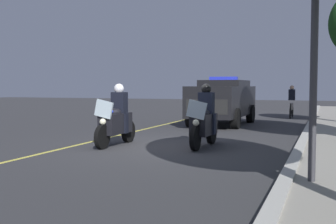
{
  "coord_description": "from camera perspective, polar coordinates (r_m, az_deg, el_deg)",
  "views": [
    {
      "loc": [
        10.75,
        4.31,
        1.65
      ],
      "look_at": [
        -0.71,
        0.0,
        0.9
      ],
      "focal_mm": 45.29,
      "sensor_mm": 36.0,
      "label": 1
    }
  ],
  "objects": [
    {
      "name": "ground_plane",
      "position": [
        11.69,
        -1.23,
        -4.61
      ],
      "size": [
        80.0,
        80.0,
        0.0
      ],
      "primitive_type": "plane",
      "color": "#333335"
    },
    {
      "name": "cyclist_background",
      "position": [
        22.81,
        16.31,
        1.34
      ],
      "size": [
        1.76,
        0.32,
        1.69
      ],
      "color": "black",
      "rests_on": "ground"
    },
    {
      "name": "police_suv",
      "position": [
        18.2,
        7.4,
        1.64
      ],
      "size": [
        4.94,
        2.15,
        2.05
      ],
      "color": "black",
      "rests_on": "ground"
    },
    {
      "name": "traffic_light",
      "position": [
        7.32,
        19.19,
        13.47
      ],
      "size": [
        0.38,
        0.28,
        3.89
      ],
      "color": "#38383D",
      "rests_on": "sidewalk_strip"
    },
    {
      "name": "police_motorcycle_lead_left",
      "position": [
        11.82,
        -7.0,
        -1.13
      ],
      "size": [
        2.14,
        0.57,
        1.72
      ],
      "color": "black",
      "rests_on": "ground"
    },
    {
      "name": "police_motorcycle_lead_right",
      "position": [
        11.49,
        4.89,
        -1.25
      ],
      "size": [
        2.14,
        0.57,
        1.72
      ],
      "color": "black",
      "rests_on": "ground"
    },
    {
      "name": "lane_stripe_center",
      "position": [
        12.68,
        -10.57,
        -4.02
      ],
      "size": [
        48.0,
        0.12,
        0.01
      ],
      "primitive_type": "cube",
      "color": "#E0D14C",
      "rests_on": "ground"
    },
    {
      "name": "curb_strip",
      "position": [
        10.88,
        17.24,
        -4.98
      ],
      "size": [
        48.0,
        0.24,
        0.15
      ],
      "primitive_type": "cube",
      "color": "#B7B5AD",
      "rests_on": "ground"
    }
  ]
}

